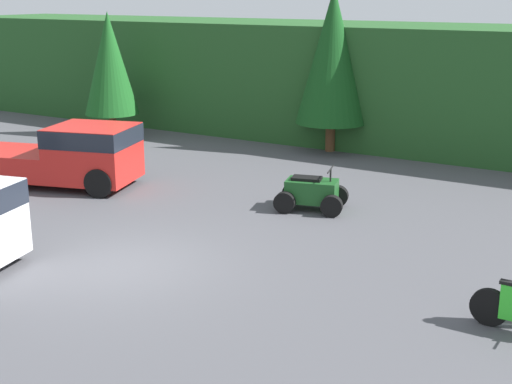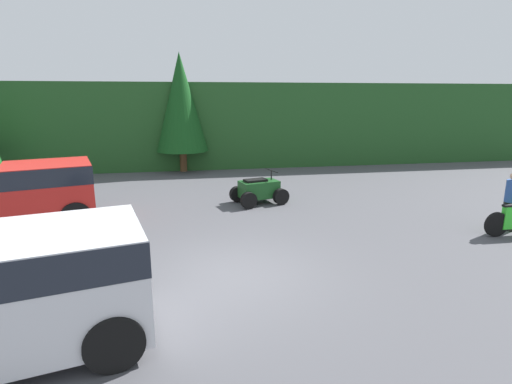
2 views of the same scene
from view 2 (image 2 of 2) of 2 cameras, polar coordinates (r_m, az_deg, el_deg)
name	(u,v)px [view 2 (image 2 of 2)]	position (r m, az deg, el deg)	size (l,w,h in m)	color
ground_plane	(232,274)	(9.04, -3.41, -11.68)	(80.00, 80.00, 0.00)	#4C4C51
hillside_backdrop	(200,123)	(24.20, -8.04, 9.67)	(44.00, 6.00, 4.55)	#235123
tree_mid_left	(181,103)	(21.07, -10.68, 12.42)	(2.64, 2.64, 6.00)	brown
pickup_truck_red	(18,195)	(13.69, -30.89, -0.43)	(5.72, 3.52, 1.90)	red
quad_atv	(259,191)	(14.65, 0.42, 0.18)	(2.13, 1.69, 1.20)	black
rider_person	(511,199)	(13.75, 32.64, -0.85)	(0.45, 0.45, 1.73)	black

